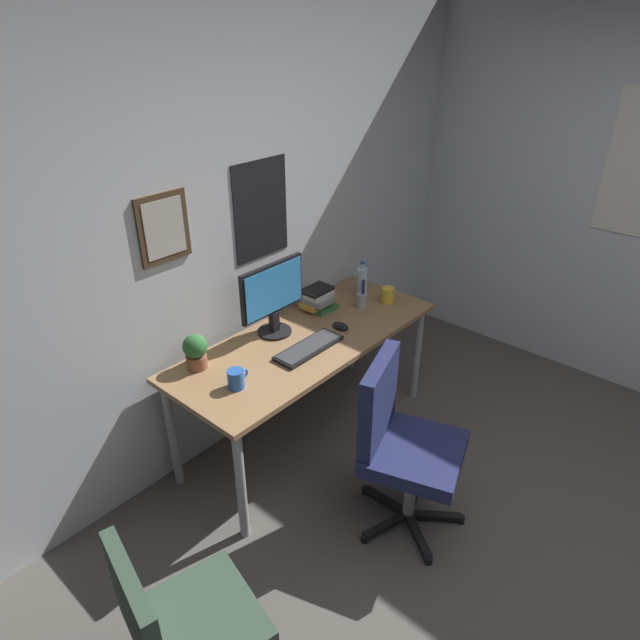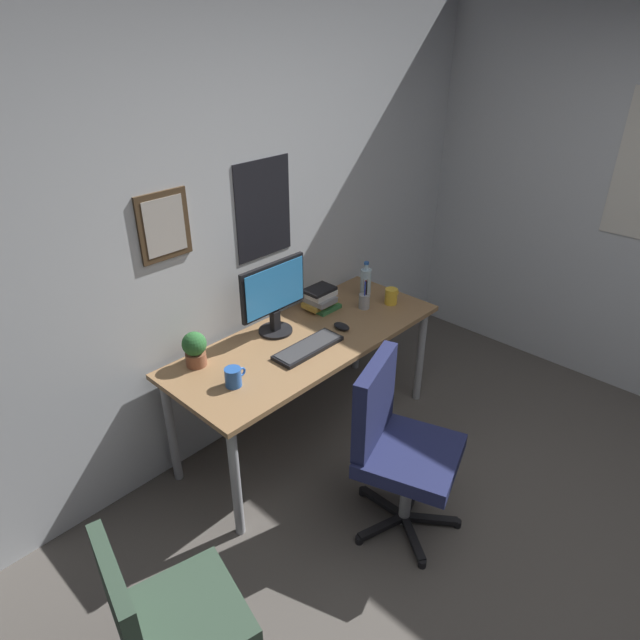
{
  "view_description": "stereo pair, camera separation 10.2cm",
  "coord_description": "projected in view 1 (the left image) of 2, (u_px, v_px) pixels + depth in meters",
  "views": [
    {
      "loc": [
        -1.81,
        -0.15,
        2.36
      ],
      "look_at": [
        0.21,
        1.63,
        0.87
      ],
      "focal_mm": 31.08,
      "sensor_mm": 36.0,
      "label": 1
    },
    {
      "loc": [
        -1.74,
        -0.22,
        2.36
      ],
      "look_at": [
        0.21,
        1.63,
        0.87
      ],
      "focal_mm": 31.08,
      "sensor_mm": 36.0,
      "label": 2
    }
  ],
  "objects": [
    {
      "name": "water_bottle",
      "position": [
        362.0,
        282.0,
        3.62
      ],
      "size": [
        0.07,
        0.07,
        0.25
      ],
      "color": "silver",
      "rests_on": "desk"
    },
    {
      "name": "office_chair",
      "position": [
        400.0,
        439.0,
        2.73
      ],
      "size": [
        0.58,
        0.6,
        0.95
      ],
      "color": "#1E234C",
      "rests_on": "ground_plane"
    },
    {
      "name": "side_chair",
      "position": [
        179.0,
        625.0,
        1.92
      ],
      "size": [
        0.51,
        0.51,
        0.88
      ],
      "color": "#334738",
      "rests_on": "ground_plane"
    },
    {
      "name": "desk",
      "position": [
        307.0,
        348.0,
        3.24
      ],
      "size": [
        1.71,
        0.68,
        0.72
      ],
      "color": "#936D47",
      "rests_on": "ground_plane"
    },
    {
      "name": "keyboard",
      "position": [
        309.0,
        348.0,
        3.08
      ],
      "size": [
        0.43,
        0.15,
        0.03
      ],
      "color": "black",
      "rests_on": "desk"
    },
    {
      "name": "potted_plant",
      "position": [
        195.0,
        351.0,
        2.88
      ],
      "size": [
        0.13,
        0.13,
        0.19
      ],
      "color": "brown",
      "rests_on": "desk"
    },
    {
      "name": "coffee_mug_far",
      "position": [
        388.0,
        295.0,
        3.57
      ],
      "size": [
        0.12,
        0.08,
        0.1
      ],
      "color": "yellow",
      "rests_on": "desk"
    },
    {
      "name": "computer_mouse",
      "position": [
        341.0,
        326.0,
        3.28
      ],
      "size": [
        0.06,
        0.11,
        0.04
      ],
      "color": "black",
      "rests_on": "desk"
    },
    {
      "name": "coffee_mug_near",
      "position": [
        236.0,
        379.0,
        2.75
      ],
      "size": [
        0.12,
        0.08,
        0.1
      ],
      "color": "#2659B2",
      "rests_on": "desk"
    },
    {
      "name": "pen_cup",
      "position": [
        362.0,
        300.0,
        3.51
      ],
      "size": [
        0.07,
        0.07,
        0.2
      ],
      "color": "#9EA0A5",
      "rests_on": "desk"
    },
    {
      "name": "ground_plane",
      "position": [
        568.0,
        631.0,
        2.42
      ],
      "size": [
        5.28,
        5.28,
        0.0
      ],
      "primitive_type": "plane",
      "color": "#514C47"
    },
    {
      "name": "wall_back",
      "position": [
        223.0,
        236.0,
        3.03
      ],
      "size": [
        4.4,
        0.1,
        2.6
      ],
      "color": "silver",
      "rests_on": "ground_plane"
    },
    {
      "name": "monitor",
      "position": [
        273.0,
        296.0,
        3.14
      ],
      "size": [
        0.46,
        0.2,
        0.43
      ],
      "color": "black",
      "rests_on": "desk"
    },
    {
      "name": "book_stack_left",
      "position": [
        319.0,
        299.0,
        3.48
      ],
      "size": [
        0.22,
        0.16,
        0.14
      ],
      "color": "#33723F",
      "rests_on": "desk"
    }
  ]
}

